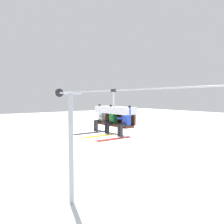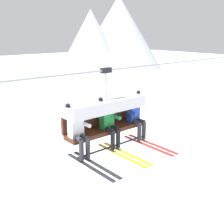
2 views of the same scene
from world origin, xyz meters
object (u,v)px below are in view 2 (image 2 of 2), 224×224
at_px(chairlift_chair, 104,110).
at_px(skier_white, 79,131).
at_px(skier_green, 110,123).
at_px(skier_blue, 136,116).

height_order(chairlift_chair, skier_white, chairlift_chair).
distance_m(skier_white, skier_green, 0.92).
height_order(chairlift_chair, skier_blue, chairlift_chair).
xyz_separation_m(skier_green, skier_blue, (0.93, 0.00, 0.00)).
height_order(skier_white, skier_green, same).
bearing_deg(skier_white, skier_green, 0.00).
height_order(skier_white, skier_blue, same).
bearing_deg(skier_white, skier_blue, 0.00).
height_order(chairlift_chair, skier_green, chairlift_chair).
distance_m(chairlift_chair, skier_white, 0.99).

